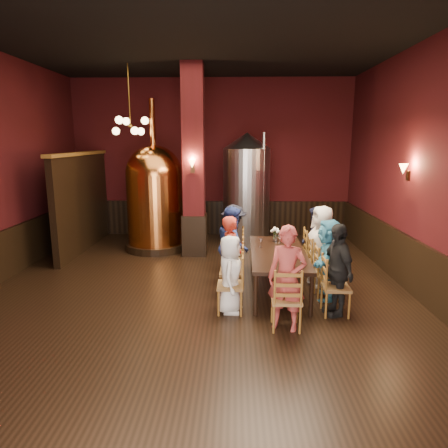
{
  "coord_description": "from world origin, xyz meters",
  "views": [
    {
      "loc": [
        0.68,
        -6.73,
        2.76
      ],
      "look_at": [
        0.49,
        0.2,
        1.31
      ],
      "focal_mm": 32.0,
      "sensor_mm": 36.0,
      "label": 1
    }
  ],
  "objects_px": {
    "copper_kettle": "(155,196)",
    "steel_vessel": "(246,190)",
    "person_2": "(233,246)",
    "person_1": "(232,257)",
    "rose_vase": "(275,232)",
    "dining_table": "(278,255)",
    "person_0": "(230,274)"
  },
  "relations": [
    {
      "from": "person_1",
      "to": "steel_vessel",
      "type": "relative_size",
      "value": 0.5
    },
    {
      "from": "person_1",
      "to": "person_2",
      "type": "xyz_separation_m",
      "value": [
        0.01,
        0.66,
        0.03
      ]
    },
    {
      "from": "steel_vessel",
      "to": "person_1",
      "type": "bearing_deg",
      "value": -95.56
    },
    {
      "from": "dining_table",
      "to": "copper_kettle",
      "type": "height_order",
      "value": "copper_kettle"
    },
    {
      "from": "person_2",
      "to": "copper_kettle",
      "type": "distance_m",
      "value": 3.27
    },
    {
      "from": "person_1",
      "to": "person_0",
      "type": "bearing_deg",
      "value": 174.83
    },
    {
      "from": "person_0",
      "to": "copper_kettle",
      "type": "relative_size",
      "value": 0.34
    },
    {
      "from": "dining_table",
      "to": "copper_kettle",
      "type": "distance_m",
      "value": 4.09
    },
    {
      "from": "person_0",
      "to": "person_1",
      "type": "xyz_separation_m",
      "value": [
        0.01,
        0.67,
        0.1
      ]
    },
    {
      "from": "person_0",
      "to": "person_2",
      "type": "relative_size",
      "value": 0.84
    },
    {
      "from": "copper_kettle",
      "to": "steel_vessel",
      "type": "bearing_deg",
      "value": 11.63
    },
    {
      "from": "person_1",
      "to": "rose_vase",
      "type": "xyz_separation_m",
      "value": [
        0.87,
        1.05,
        0.21
      ]
    },
    {
      "from": "dining_table",
      "to": "person_2",
      "type": "xyz_separation_m",
      "value": [
        -0.84,
        0.35,
        0.08
      ]
    },
    {
      "from": "person_0",
      "to": "person_2",
      "type": "xyz_separation_m",
      "value": [
        0.03,
        1.33,
        0.13
      ]
    },
    {
      "from": "dining_table",
      "to": "rose_vase",
      "type": "distance_m",
      "value": 0.78
    },
    {
      "from": "dining_table",
      "to": "person_0",
      "type": "height_order",
      "value": "person_0"
    },
    {
      "from": "dining_table",
      "to": "rose_vase",
      "type": "relative_size",
      "value": 7.92
    },
    {
      "from": "dining_table",
      "to": "person_2",
      "type": "relative_size",
      "value": 1.58
    },
    {
      "from": "person_0",
      "to": "steel_vessel",
      "type": "xyz_separation_m",
      "value": [
        0.37,
        4.33,
        0.84
      ]
    },
    {
      "from": "person_2",
      "to": "rose_vase",
      "type": "relative_size",
      "value": 5.02
    },
    {
      "from": "dining_table",
      "to": "copper_kettle",
      "type": "bearing_deg",
      "value": 135.88
    },
    {
      "from": "person_0",
      "to": "person_1",
      "type": "relative_size",
      "value": 0.87
    },
    {
      "from": "person_2",
      "to": "copper_kettle",
      "type": "xyz_separation_m",
      "value": [
        -1.99,
        2.52,
        0.6
      ]
    },
    {
      "from": "dining_table",
      "to": "steel_vessel",
      "type": "xyz_separation_m",
      "value": [
        -0.5,
        3.35,
        0.79
      ]
    },
    {
      "from": "person_1",
      "to": "dining_table",
      "type": "bearing_deg",
      "value": -73.95
    },
    {
      "from": "steel_vessel",
      "to": "rose_vase",
      "type": "relative_size",
      "value": 9.69
    },
    {
      "from": "person_2",
      "to": "copper_kettle",
      "type": "bearing_deg",
      "value": 30.87
    },
    {
      "from": "person_2",
      "to": "steel_vessel",
      "type": "relative_size",
      "value": 0.52
    },
    {
      "from": "steel_vessel",
      "to": "person_2",
      "type": "bearing_deg",
      "value": -96.5
    },
    {
      "from": "person_0",
      "to": "person_1",
      "type": "bearing_deg",
      "value": 5.76
    },
    {
      "from": "rose_vase",
      "to": "person_1",
      "type": "bearing_deg",
      "value": -129.78
    },
    {
      "from": "rose_vase",
      "to": "steel_vessel",
      "type": "bearing_deg",
      "value": 101.22
    }
  ]
}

